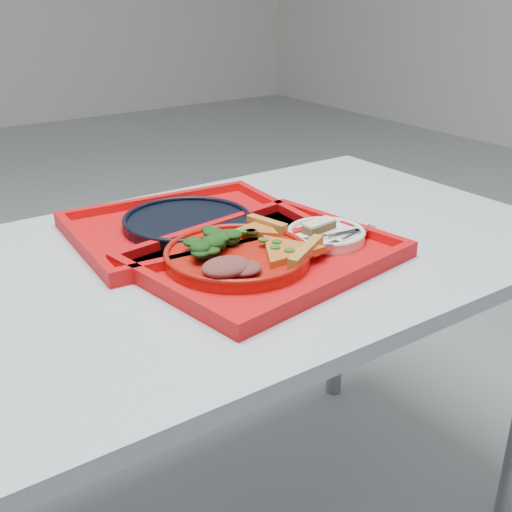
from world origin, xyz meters
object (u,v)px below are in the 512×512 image
Objects in this scene: dinner_plate at (237,257)px; dessert_bar at (319,226)px; tray_main at (265,260)px; tray_far at (188,229)px; navy_plate at (187,223)px.

dessert_bar is at bearing 2.23° from dinner_plate.
tray_main is at bearing -10.30° from dinner_plate.
tray_far is 0.01m from navy_plate.
tray_far is (-0.04, 0.22, 0.00)m from tray_main.
dinner_plate is at bearing -94.10° from navy_plate.
dessert_bar reaches higher than dinner_plate.
dessert_bar is (0.18, -0.20, 0.02)m from navy_plate.
tray_far is 6.09× the size of dessert_bar.
dinner_plate reaches higher than navy_plate.
dinner_plate is at bearing 161.21° from tray_main.
tray_main is 6.09× the size of dessert_bar.
dessert_bar is (0.18, -0.20, 0.03)m from tray_far.
navy_plate is at bearing 85.90° from dinner_plate.
navy_plate is (0.00, 0.00, 0.01)m from tray_far.
dinner_plate is (-0.01, -0.21, 0.02)m from tray_far.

